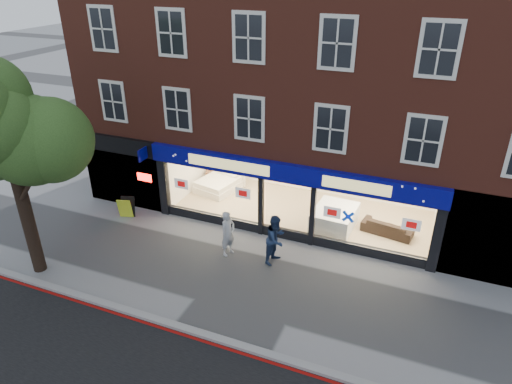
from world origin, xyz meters
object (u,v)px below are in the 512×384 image
Objects in this scene: pedestrian_blue at (276,239)px; sofa at (388,227)px; a_board at (127,207)px; display_bed at (220,183)px; mattress_stack at (335,217)px; pedestrian_grey at (228,233)px.

sofa is at bearing -33.64° from pedestrian_blue.
sofa is 10.92m from a_board.
pedestrian_blue reaches higher than a_board.
display_bed is 8.05m from sofa.
mattress_stack is 3.46m from pedestrian_blue.
pedestrian_blue is at bearing -32.71° from display_bed.
mattress_stack is at bearing -11.78° from pedestrian_blue.
mattress_stack is 4.67m from pedestrian_grey.
pedestrian_blue reaches higher than display_bed.
display_bed reaches higher than mattress_stack.
sofa is 1.13× the size of pedestrian_grey.
a_board is at bearing 23.97° from sofa.
sofa is 4.91m from pedestrian_blue.
pedestrian_grey reaches higher than mattress_stack.
sofa is at bearing 6.29° from mattress_stack.
pedestrian_blue is (1.81, 0.22, 0.06)m from pedestrian_grey.
a_board reaches higher than mattress_stack.
pedestrian_blue is at bearing -114.83° from mattress_stack.
mattress_stack is 2.29× the size of a_board.
sofa is (2.11, 0.23, -0.11)m from mattress_stack.
pedestrian_grey is (-3.25, -3.34, 0.39)m from mattress_stack.
display_bed is at bearing 58.30° from pedestrian_blue.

